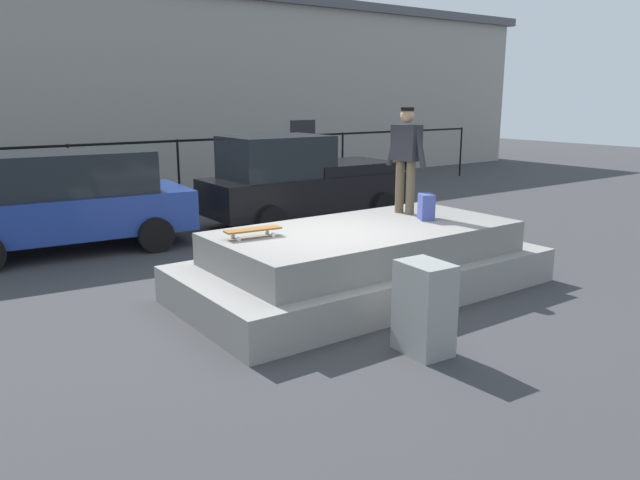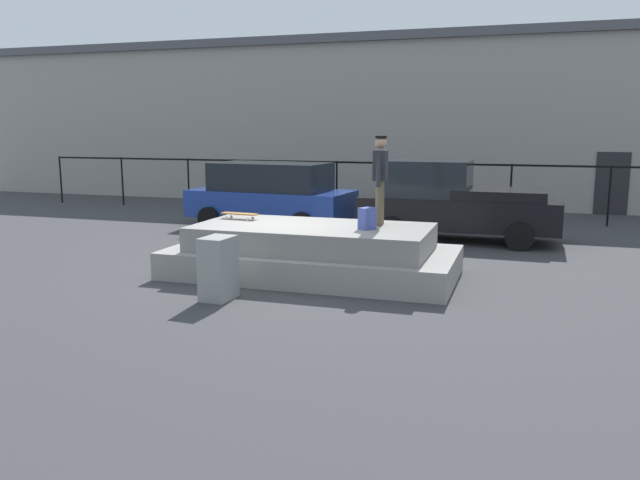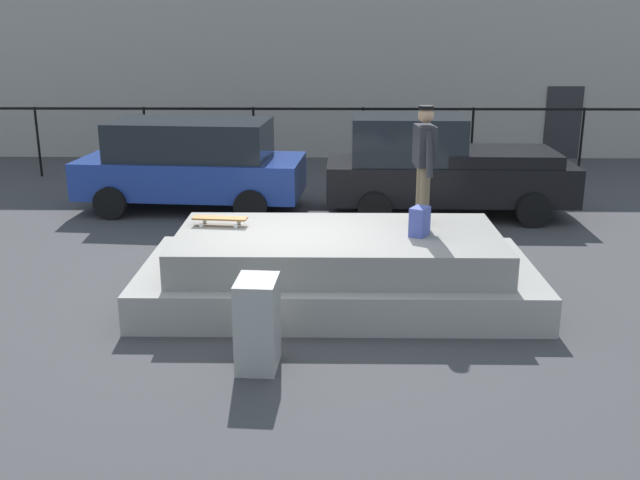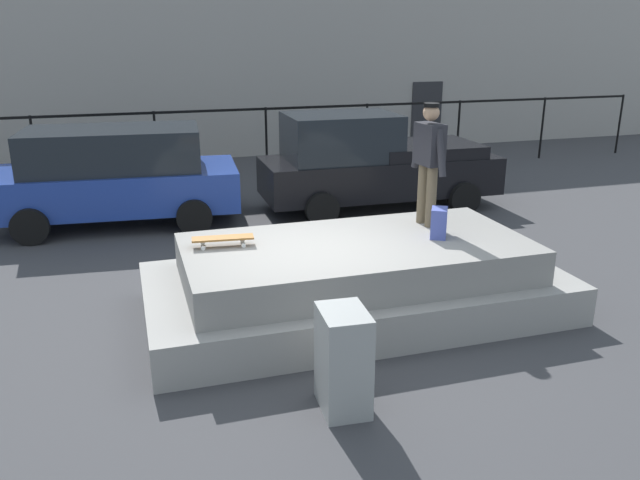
# 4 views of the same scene
# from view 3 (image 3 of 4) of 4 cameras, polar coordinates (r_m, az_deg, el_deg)

# --- Properties ---
(ground_plane) EXTENTS (60.00, 60.00, 0.00)m
(ground_plane) POSITION_cam_3_polar(r_m,az_deg,el_deg) (10.16, -2.29, -4.71)
(ground_plane) COLOR #38383A
(concrete_ledge) EXTENTS (5.35, 2.64, 0.96)m
(concrete_ledge) POSITION_cam_3_polar(r_m,az_deg,el_deg) (10.06, 1.40, -2.31)
(concrete_ledge) COLOR gray
(concrete_ledge) RESTS_ON ground_plane
(skateboarder) EXTENTS (0.29, 0.80, 1.66)m
(skateboarder) POSITION_cam_3_polar(r_m,az_deg,el_deg) (10.21, 8.13, 6.44)
(skateboarder) COLOR brown
(skateboarder) RESTS_ON concrete_ledge
(skateboard) EXTENTS (0.78, 0.29, 0.12)m
(skateboard) POSITION_cam_3_polar(r_m,az_deg,el_deg) (10.33, -7.81, 1.66)
(skateboard) COLOR brown
(skateboard) RESTS_ON concrete_ledge
(backpack) EXTENTS (0.31, 0.34, 0.39)m
(backpack) POSITION_cam_3_polar(r_m,az_deg,el_deg) (9.80, 7.78, 1.43)
(backpack) COLOR #3F4C99
(backpack) RESTS_ON concrete_ledge
(car_blue_hatchback_near) EXTENTS (4.61, 2.46, 1.81)m
(car_blue_hatchback_near) POSITION_cam_3_polar(r_m,az_deg,el_deg) (15.13, -9.98, 5.96)
(car_blue_hatchback_near) COLOR navy
(car_blue_hatchback_near) RESTS_ON ground_plane
(car_black_pickup_mid) EXTENTS (4.82, 2.03, 1.96)m
(car_black_pickup_mid) POSITION_cam_3_polar(r_m,az_deg,el_deg) (14.61, 9.39, 5.64)
(car_black_pickup_mid) COLOR black
(car_black_pickup_mid) RESTS_ON ground_plane
(utility_box) EXTENTS (0.48, 0.63, 1.03)m
(utility_box) POSITION_cam_3_polar(r_m,az_deg,el_deg) (8.12, -4.90, -6.51)
(utility_box) COLOR gray
(utility_box) RESTS_ON ground_plane
(fence_row) EXTENTS (24.06, 0.06, 1.72)m
(fence_row) POSITION_cam_3_polar(r_m,az_deg,el_deg) (18.00, -0.93, 8.86)
(fence_row) COLOR black
(fence_row) RESTS_ON ground_plane
(warehouse_building) EXTENTS (35.84, 6.89, 6.01)m
(warehouse_building) POSITION_cam_3_polar(r_m,az_deg,el_deg) (23.83, -0.50, 15.02)
(warehouse_building) COLOR gray
(warehouse_building) RESTS_ON ground_plane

